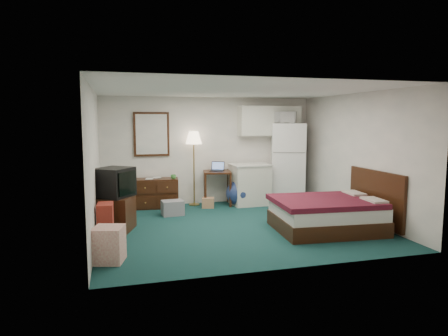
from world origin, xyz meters
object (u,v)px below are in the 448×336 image
object	(u,v)px
bed	(326,215)
suitcase	(106,223)
tv_stand	(114,214)
desk	(217,188)
dresser	(156,193)
kitchen_counter	(250,185)
fridge	(288,163)
floor_lamp	(194,168)

from	to	relation	value
bed	suitcase	xyz separation A→B (m)	(-3.80, 0.34, 0.03)
tv_stand	suitcase	distance (m)	0.67
bed	desk	bearing A→B (deg)	121.18
dresser	tv_stand	size ratio (longest dim) A/B	1.45
dresser	bed	xyz separation A→B (m)	(2.75, -2.69, -0.05)
dresser	tv_stand	distance (m)	1.92
desk	suitcase	xyz separation A→B (m)	(-2.45, -2.30, -0.08)
dresser	kitchen_counter	distance (m)	2.17
desk	suitcase	size ratio (longest dim) A/B	1.26
fridge	tv_stand	distance (m)	4.41
fridge	suitcase	xyz separation A→B (m)	(-4.20, -2.25, -0.63)
fridge	suitcase	distance (m)	4.81
bed	fridge	bearing A→B (deg)	85.38
floor_lamp	desk	world-z (taller)	floor_lamp
kitchen_counter	fridge	distance (m)	1.11
fridge	dresser	bearing A→B (deg)	-161.91
fridge	bed	xyz separation A→B (m)	(-0.40, -2.59, -0.66)
floor_lamp	bed	size ratio (longest dim) A/B	0.96
dresser	suitcase	distance (m)	2.57
floor_lamp	tv_stand	distance (m)	2.57
floor_lamp	bed	bearing A→B (deg)	-55.97
dresser	fridge	distance (m)	3.21
dresser	fridge	bearing A→B (deg)	4.62
desk	bed	size ratio (longest dim) A/B	0.45
kitchen_counter	suitcase	bearing A→B (deg)	-149.16
desk	suitcase	bearing A→B (deg)	-126.04
desk	fridge	bearing A→B (deg)	9.15
desk	suitcase	world-z (taller)	desk
desk	fridge	xyz separation A→B (m)	(1.75, -0.05, 0.55)
floor_lamp	suitcase	size ratio (longest dim) A/B	2.71
dresser	suitcase	bearing A→B (deg)	-107.65
tv_stand	fridge	bearing A→B (deg)	39.61
desk	kitchen_counter	size ratio (longest dim) A/B	0.86
floor_lamp	kitchen_counter	world-z (taller)	floor_lamp
dresser	suitcase	xyz separation A→B (m)	(-1.05, -2.35, -0.02)
fridge	tv_stand	world-z (taller)	fridge
dresser	tv_stand	world-z (taller)	dresser
dresser	kitchen_counter	size ratio (longest dim) A/B	1.05
kitchen_counter	bed	size ratio (longest dim) A/B	0.52
dresser	floor_lamp	xyz separation A→B (m)	(0.88, 0.07, 0.53)
dresser	desk	distance (m)	1.40
kitchen_counter	suitcase	world-z (taller)	kitchen_counter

